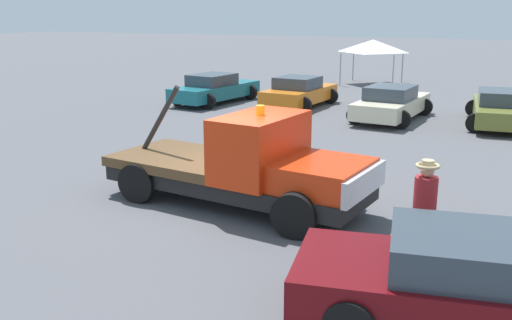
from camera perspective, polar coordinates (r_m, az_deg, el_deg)
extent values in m
plane|color=#545459|center=(12.67, -2.08, -4.37)|extent=(160.00, 160.00, 0.00)
cube|color=black|center=(12.50, -2.10, -2.09)|extent=(6.09, 2.81, 0.35)
cube|color=red|center=(11.38, 6.74, -1.53)|extent=(1.90, 2.09, 0.55)
cube|color=silver|center=(11.06, 10.82, -2.32)|extent=(0.41, 1.97, 0.50)
cube|color=red|center=(11.95, 0.43, 1.35)|extent=(1.60, 2.36, 1.35)
cube|color=brown|center=(13.27, -7.38, 0.08)|extent=(3.22, 2.60, 0.22)
cylinder|color=black|center=(13.47, -9.56, 4.09)|extent=(1.19, 0.29, 1.63)
cylinder|color=orange|center=(11.79, 0.44, 5.02)|extent=(0.18, 0.18, 0.20)
cylinder|color=black|center=(12.48, 8.38, -2.69)|extent=(0.88, 0.26, 0.88)
cylinder|color=black|center=(10.69, 3.85, -5.57)|extent=(0.88, 0.26, 0.88)
cylinder|color=black|center=(14.42, -6.08, -0.23)|extent=(0.88, 0.26, 0.88)
cylinder|color=black|center=(12.91, -11.76, -2.26)|extent=(0.88, 0.26, 0.88)
cube|color=#5B0A0F|center=(8.31, 22.75, -12.22)|extent=(5.50, 2.71, 0.60)
cube|color=#333D47|center=(8.05, 21.27, -8.65)|extent=(2.44, 2.01, 0.50)
cylinder|color=black|center=(9.13, 10.52, -10.17)|extent=(0.68, 0.22, 0.68)
cylinder|color=#847051|center=(10.02, 16.01, -7.71)|extent=(0.16, 0.16, 0.84)
cylinder|color=#847051|center=(10.20, 16.52, -7.34)|extent=(0.16, 0.16, 0.84)
cylinder|color=maroon|center=(9.86, 16.58, -3.49)|extent=(0.38, 0.38, 0.66)
sphere|color=tan|center=(9.73, 16.77, -1.00)|extent=(0.23, 0.23, 0.23)
torus|color=tan|center=(9.71, 16.80, -0.55)|extent=(0.40, 0.40, 0.06)
cylinder|color=tan|center=(9.70, 16.82, -0.29)|extent=(0.20, 0.20, 0.10)
cube|color=#196670|center=(26.50, -4.08, 6.89)|extent=(2.53, 5.08, 0.60)
cube|color=#333D47|center=(26.24, -4.42, 8.02)|extent=(1.86, 2.27, 0.50)
cylinder|color=black|center=(28.33, -3.41, 7.01)|extent=(0.68, 0.22, 0.68)
cylinder|color=black|center=(27.38, -0.58, 6.77)|extent=(0.68, 0.22, 0.68)
cylinder|color=black|center=(25.77, -7.78, 6.13)|extent=(0.68, 0.22, 0.68)
cylinder|color=black|center=(24.73, -4.83, 5.85)|extent=(0.68, 0.22, 0.68)
cube|color=orange|center=(25.41, 4.37, 6.55)|extent=(2.34, 4.42, 0.60)
cube|color=#333D47|center=(25.15, 4.18, 7.73)|extent=(1.83, 1.95, 0.50)
cylinder|color=black|center=(27.10, 4.00, 6.65)|extent=(0.68, 0.22, 0.68)
cylinder|color=black|center=(26.38, 7.47, 6.34)|extent=(0.68, 0.22, 0.68)
cylinder|color=black|center=(24.58, 1.02, 5.84)|extent=(0.68, 0.22, 0.68)
cylinder|color=black|center=(23.78, 4.76, 5.49)|extent=(0.68, 0.22, 0.68)
cube|color=beige|center=(22.87, 13.40, 5.28)|extent=(2.36, 4.87, 0.60)
cube|color=#333D47|center=(22.57, 13.31, 6.58)|extent=(1.82, 2.14, 0.50)
cylinder|color=black|center=(24.66, 12.55, 5.53)|extent=(0.68, 0.22, 0.68)
cylinder|color=black|center=(24.20, 16.45, 5.10)|extent=(0.68, 0.22, 0.68)
cylinder|color=black|center=(21.68, 9.93, 4.42)|extent=(0.68, 0.22, 0.68)
cylinder|color=black|center=(21.16, 14.32, 3.93)|extent=(0.68, 0.22, 0.68)
cube|color=olive|center=(22.94, 23.36, 4.50)|extent=(2.25, 4.98, 0.60)
cube|color=#333D47|center=(22.62, 23.54, 5.77)|extent=(1.83, 2.15, 0.50)
cylinder|color=black|center=(24.56, 20.98, 4.86)|extent=(0.68, 0.22, 0.68)
cylinder|color=black|center=(21.30, 21.12, 3.47)|extent=(0.68, 0.22, 0.68)
cylinder|color=#9E9EA3|center=(32.70, 8.43, 8.93)|extent=(0.07, 0.07, 1.82)
cylinder|color=#9E9EA3|center=(32.06, 13.55, 8.57)|extent=(0.07, 0.07, 1.82)
cylinder|color=#9E9EA3|center=(35.53, 9.69, 9.33)|extent=(0.07, 0.07, 1.82)
cylinder|color=#9E9EA3|center=(34.95, 14.43, 8.99)|extent=(0.07, 0.07, 1.82)
pyramid|color=white|center=(33.68, 11.64, 11.12)|extent=(2.94, 2.94, 0.71)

